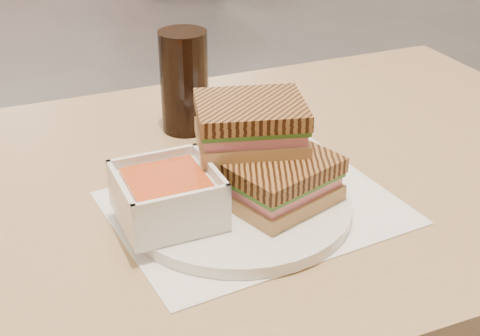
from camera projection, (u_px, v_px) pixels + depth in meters
name	position (u px, v px, depth m)	size (l,w,h in m)	color
main_table	(210.00, 251.00, 0.94)	(1.24, 0.77, 0.75)	tan
tray_liner	(255.00, 208.00, 0.82)	(0.34, 0.27, 0.00)	white
plate	(238.00, 206.00, 0.81)	(0.27, 0.27, 0.01)	white
soup_bowl	(168.00, 198.00, 0.76)	(0.12, 0.12, 0.06)	white
panini_lower	(280.00, 180.00, 0.79)	(0.15, 0.13, 0.06)	tan
panini_upper	(251.00, 124.00, 0.81)	(0.16, 0.14, 0.06)	tan
cola_glass	(184.00, 82.00, 0.99)	(0.07, 0.07, 0.15)	black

